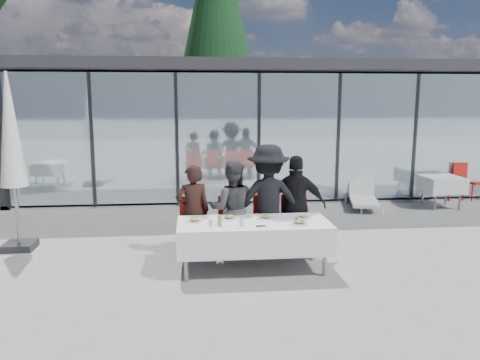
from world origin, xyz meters
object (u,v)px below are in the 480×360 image
at_px(diner_d, 296,205).
at_px(spare_table_right, 442,184).
at_px(plate_a, 195,220).
at_px(spare_chair_a, 473,178).
at_px(diner_b, 232,209).
at_px(lounger, 363,196).
at_px(diner_c, 268,201).
at_px(spare_chair_b, 456,179).
at_px(dining_table, 254,235).
at_px(plate_c, 265,217).
at_px(diner_a, 193,212).
at_px(plate_d, 304,217).
at_px(diner_chair_d, 295,221).
at_px(folded_eyeglasses, 261,226).
at_px(conifer_tree, 217,14).
at_px(plate_extra, 299,223).
at_px(diner_chair_b, 232,223).
at_px(market_umbrella, 11,140).
at_px(plate_b, 230,218).
at_px(diner_chair_a, 193,224).
at_px(juice_bottle, 220,221).
at_px(diner_chair_c, 267,222).

height_order(diner_d, spare_table_right, diner_d).
xyz_separation_m(plate_a, spare_chair_a, (7.15, 4.45, -0.24)).
height_order(diner_b, lounger, diner_b).
relative_size(diner_c, spare_chair_b, 1.88).
bearing_deg(dining_table, plate_c, 37.09).
distance_m(diner_a, plate_a, 0.60).
bearing_deg(plate_a, plate_c, 3.91).
height_order(dining_table, plate_d, plate_d).
xyz_separation_m(diner_chair_d, folded_eyeglasses, (-0.72, -1.03, 0.22)).
bearing_deg(folded_eyeglasses, conifer_tree, 89.66).
height_order(dining_table, plate_extra, plate_extra).
relative_size(spare_chair_a, spare_chair_b, 1.00).
xyz_separation_m(diner_chair_b, plate_d, (1.06, -0.62, 0.24)).
height_order(plate_c, plate_d, same).
bearing_deg(plate_c, dining_table, -142.91).
distance_m(diner_d, conifer_tree, 13.71).
xyz_separation_m(plate_c, spare_chair_b, (5.56, 4.27, -0.24)).
bearing_deg(spare_chair_a, diner_d, -144.94).
distance_m(diner_b, diner_chair_d, 1.09).
xyz_separation_m(spare_table_right, market_umbrella, (-8.86, -2.32, 1.33)).
xyz_separation_m(dining_table, diner_d, (0.79, 0.67, 0.29)).
bearing_deg(dining_table, plate_b, 153.41).
height_order(plate_b, lounger, plate_b).
distance_m(plate_d, folded_eyeglasses, 0.83).
bearing_deg(diner_chair_b, diner_a, -173.00).
height_order(diner_d, plate_a, diner_d).
relative_size(plate_d, conifer_tree, 0.03).
bearing_deg(conifer_tree, spare_chair_a, -55.27).
distance_m(diner_chair_a, folded_eyeglasses, 1.43).
bearing_deg(conifer_tree, diner_c, -89.23).
bearing_deg(plate_d, diner_chair_a, 159.74).
distance_m(diner_c, spare_chair_a, 7.10).
height_order(diner_a, juice_bottle, diner_a).
bearing_deg(market_umbrella, diner_d, -8.55).
bearing_deg(juice_bottle, spare_table_right, 35.23).
xyz_separation_m(spare_chair_a, lounger, (-3.13, -0.61, -0.28)).
relative_size(diner_a, diner_chair_d, 1.56).
height_order(diner_c, plate_d, diner_c).
bearing_deg(plate_a, juice_bottle, -35.38).
relative_size(dining_table, lounger, 1.57).
bearing_deg(plate_b, spare_table_right, 33.50).
height_order(diner_b, plate_d, diner_b).
distance_m(diner_c, diner_d, 0.48).
bearing_deg(diner_b, dining_table, 118.35).
height_order(plate_extra, lounger, plate_extra).
relative_size(diner_chair_c, plate_a, 3.68).
xyz_separation_m(diner_c, folded_eyeglasses, (-0.25, -0.95, -0.16)).
distance_m(spare_table_right, spare_chair_a, 1.54).
bearing_deg(market_umbrella, lounger, 19.91).
bearing_deg(folded_eyeglasses, diner_chair_a, 133.35).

